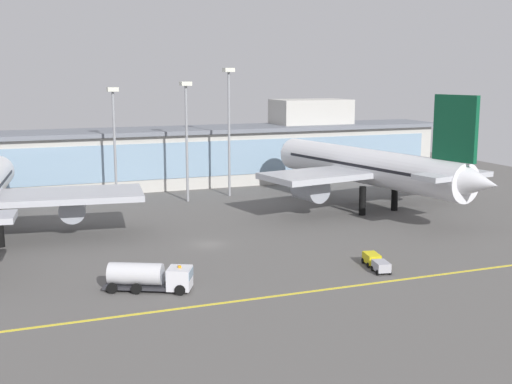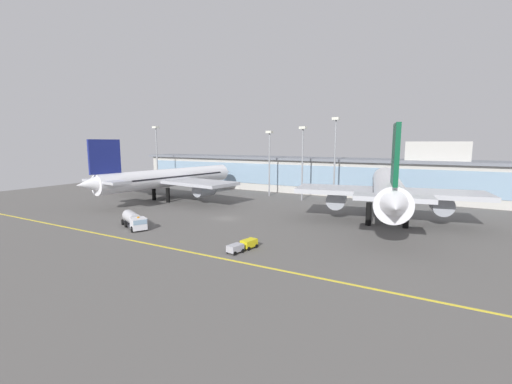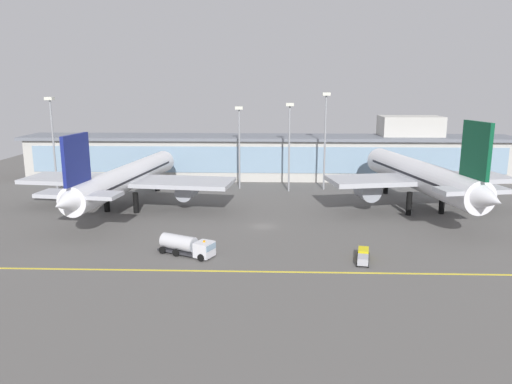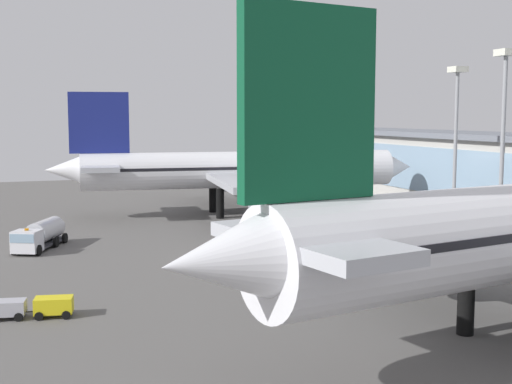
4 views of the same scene
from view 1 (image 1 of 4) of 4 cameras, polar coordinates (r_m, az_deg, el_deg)
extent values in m
plane|color=#5B5956|center=(86.94, -4.13, -4.55)|extent=(180.00, 180.00, 0.00)
cube|color=yellow|center=(67.10, 1.48, -9.02)|extent=(144.00, 0.50, 0.01)
cube|color=beige|center=(130.74, -10.23, 2.66)|extent=(127.96, 12.00, 10.67)
cube|color=#84A3BC|center=(124.79, -9.70, 2.57)|extent=(122.84, 0.20, 6.83)
cube|color=slate|center=(130.13, -10.31, 5.17)|extent=(130.96, 14.00, 0.80)
cube|color=beige|center=(144.05, 4.77, 6.80)|extent=(16.00, 10.00, 6.00)
cylinder|color=black|center=(91.32, -21.30, -3.20)|extent=(1.10, 1.10, 4.09)
cylinder|color=#999EA8|center=(95.23, -15.59, -1.30)|extent=(4.26, 6.13, 3.58)
cylinder|color=black|center=(105.43, 9.20, -0.76)|extent=(1.10, 1.10, 4.60)
cylinder|color=black|center=(110.03, 11.91, -0.39)|extent=(1.10, 1.10, 4.60)
cylinder|color=black|center=(122.11, 4.56, 0.83)|extent=(1.10, 1.10, 4.60)
cylinder|color=silver|center=(109.33, 9.50, 2.21)|extent=(13.39, 41.64, 5.75)
cone|color=silver|center=(126.80, 2.79, 3.43)|extent=(6.33, 6.10, 5.46)
cone|color=silver|center=(93.72, 18.69, 0.76)|extent=(5.98, 7.13, 4.88)
cube|color=#84A3BC|center=(123.95, 3.69, 3.73)|extent=(4.99, 4.76, 1.72)
cube|color=black|center=(109.27, 9.50, 2.44)|extent=(12.21, 35.16, 0.46)
cube|color=#B7BAC1|center=(109.43, 9.49, 1.84)|extent=(37.71, 16.58, 0.92)
cylinder|color=#999EA8|center=(104.54, 4.70, 0.30)|extent=(4.96, 6.03, 4.02)
cylinder|color=#999EA8|center=(117.76, 12.71, 1.20)|extent=(4.96, 6.03, 4.02)
cube|color=#0C4C2D|center=(95.77, 16.86, 5.30)|extent=(2.07, 7.43, 9.19)
cube|color=#B7BAC1|center=(96.51, 16.66, 1.39)|extent=(12.32, 6.65, 0.74)
cylinder|color=black|center=(70.08, -6.18, -7.77)|extent=(1.12, 0.75, 1.10)
cylinder|color=black|center=(67.66, -6.60, -8.44)|extent=(1.12, 0.75, 1.10)
cylinder|color=black|center=(71.05, -9.78, -7.61)|extent=(1.12, 0.75, 1.10)
cylinder|color=black|center=(68.66, -10.32, -8.26)|extent=(1.12, 0.75, 1.10)
cylinder|color=black|center=(71.71, -11.74, -7.51)|extent=(1.12, 0.75, 1.10)
cylinder|color=black|center=(69.35, -12.35, -8.15)|extent=(1.12, 0.75, 1.10)
cube|color=#2D2D33|center=(69.84, -9.90, -8.01)|extent=(7.82, 5.41, 0.30)
cube|color=silver|center=(68.66, -6.62, -7.41)|extent=(3.24, 3.36, 2.20)
cube|color=#84A3BC|center=(68.52, -6.63, -7.03)|extent=(3.28, 3.31, 0.88)
cylinder|color=silver|center=(69.59, -10.36, -6.97)|extent=(6.02, 4.51, 2.30)
cube|color=orange|center=(68.30, -6.64, -6.44)|extent=(0.30, 0.40, 0.20)
cylinder|color=black|center=(79.28, 9.24, -5.90)|extent=(0.31, 0.63, 0.60)
cylinder|color=black|center=(79.78, 10.26, -5.83)|extent=(0.31, 0.63, 0.60)
cylinder|color=black|center=(77.64, 9.68, -6.26)|extent=(0.31, 0.63, 0.60)
cylinder|color=black|center=(78.14, 10.72, -6.18)|extent=(0.31, 0.63, 0.60)
cube|color=yellow|center=(78.55, 9.99, -5.65)|extent=(1.97, 2.84, 1.10)
cylinder|color=black|center=(76.42, 10.02, -6.53)|extent=(0.29, 0.62, 0.60)
cylinder|color=black|center=(76.94, 11.08, -6.45)|extent=(0.29, 0.62, 0.60)
cylinder|color=black|center=(74.92, 10.46, -6.89)|extent=(0.29, 0.62, 0.60)
cylinder|color=black|center=(75.44, 11.54, -6.81)|extent=(0.29, 0.62, 0.60)
cube|color=#A8A8B2|center=(75.78, 10.79, -6.31)|extent=(1.94, 2.64, 1.00)
cube|color=#2D2D33|center=(77.22, 10.38, -6.25)|extent=(0.21, 0.61, 0.08)
cylinder|color=gray|center=(114.97, -6.01, 4.12)|extent=(0.44, 0.44, 20.10)
cube|color=silver|center=(114.35, -6.11, 9.31)|extent=(1.80, 1.80, 0.70)
cylinder|color=gray|center=(115.32, -12.12, 3.74)|extent=(0.44, 0.44, 19.17)
cube|color=silver|center=(114.67, -12.30, 8.67)|extent=(1.80, 1.80, 0.70)
cylinder|color=gray|center=(119.53, -2.34, 4.96)|extent=(0.44, 0.44, 22.42)
cube|color=silver|center=(119.04, -2.38, 10.51)|extent=(1.80, 1.80, 0.70)
camera|label=2|loc=(69.12, 51.80, 1.62)|focal=24.04mm
camera|label=3|loc=(26.78, 80.67, 8.14)|focal=34.61mm
camera|label=4|loc=(108.42, 34.06, 4.23)|focal=48.63mm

